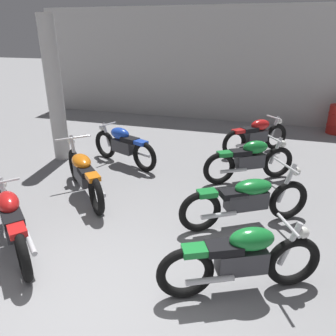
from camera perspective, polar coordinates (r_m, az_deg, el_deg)
ground_plane at (r=4.00m, az=-13.87°, el=-23.73°), size 60.00×60.00×0.00m
back_wall at (r=11.43m, az=9.28°, el=17.12°), size 12.91×0.24×3.60m
support_pillar at (r=7.99m, az=-19.05°, el=12.45°), size 0.36×0.36×3.20m
motorcycle_left_row_0 at (r=5.00m, az=-25.32°, el=-8.41°), size 1.56×1.37×0.88m
motorcycle_left_row_1 at (r=6.21m, az=-14.39°, el=-0.84°), size 1.61×1.61×0.97m
motorcycle_left_row_2 at (r=7.55m, az=-7.74°, el=3.96°), size 1.86×0.87×0.88m
motorcycle_right_row_0 at (r=3.98m, az=12.73°, el=-15.03°), size 1.82×0.97×0.88m
motorcycle_right_row_1 at (r=5.25m, az=13.53°, el=-5.25°), size 1.91×1.22×0.97m
motorcycle_right_row_2 at (r=6.82m, az=14.02°, el=1.42°), size 1.73×1.13×0.88m
motorcycle_right_row_3 at (r=8.49m, az=15.05°, el=5.50°), size 1.52×1.42×0.88m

